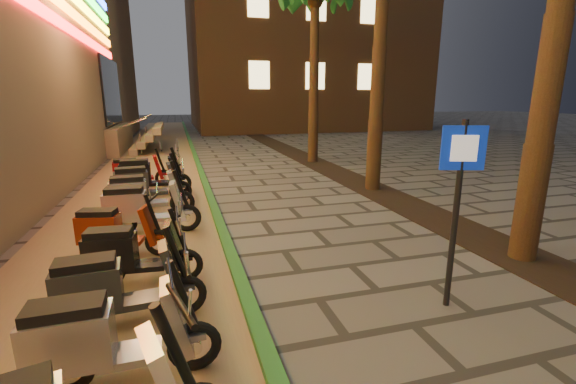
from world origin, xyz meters
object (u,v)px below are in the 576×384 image
object	(u,v)px
scooter_9	(141,208)
scooter_13	(135,171)
scooter_7	(129,253)
scooter_8	(114,230)
pedestrian_sign	(459,190)
scooter_11	(144,184)
scooter_10	(142,194)
scooter_5	(102,338)
scooter_6	(113,288)
scooter_12	(147,175)

from	to	relation	value
scooter_9	scooter_13	world-z (taller)	scooter_9
scooter_7	scooter_8	bearing A→B (deg)	112.40
pedestrian_sign	scooter_7	world-z (taller)	pedestrian_sign
scooter_9	scooter_8	bearing A→B (deg)	-106.85
scooter_8	scooter_9	xyz separation A→B (m)	(0.34, 0.97, 0.08)
scooter_7	scooter_9	xyz separation A→B (m)	(-0.01, 2.10, 0.06)
scooter_8	scooter_11	distance (m)	3.07
scooter_10	scooter_9	bearing A→B (deg)	-90.94
scooter_5	scooter_11	world-z (taller)	scooter_11
scooter_5	scooter_9	xyz separation A→B (m)	(0.00, 4.10, 0.03)
scooter_7	scooter_9	size ratio (longest dim) A/B	0.89
scooter_6	scooter_10	bearing A→B (deg)	85.43
scooter_8	scooter_6	bearing A→B (deg)	-69.11
scooter_7	scooter_13	distance (m)	6.24
scooter_8	pedestrian_sign	bearing A→B (deg)	-20.44
scooter_13	pedestrian_sign	bearing A→B (deg)	-67.43
scooter_7	scooter_13	world-z (taller)	scooter_13
scooter_8	scooter_9	world-z (taller)	scooter_9
scooter_10	scooter_13	size ratio (longest dim) A/B	1.08
scooter_9	scooter_12	bearing A→B (deg)	94.01
scooter_7	scooter_12	world-z (taller)	scooter_12
scooter_5	scooter_11	distance (m)	6.19
scooter_10	scooter_8	bearing A→B (deg)	-101.83
pedestrian_sign	scooter_5	distance (m)	3.96
scooter_9	scooter_12	world-z (taller)	scooter_12
scooter_7	scooter_11	world-z (taller)	scooter_11
pedestrian_sign	scooter_7	distance (m)	4.27
scooter_7	scooter_5	bearing A→B (deg)	-85.29
pedestrian_sign	scooter_9	size ratio (longest dim) A/B	1.32
pedestrian_sign	scooter_12	world-z (taller)	pedestrian_sign
scooter_6	scooter_11	distance (m)	5.22
scooter_6	scooter_7	world-z (taller)	scooter_6
scooter_9	scooter_13	distance (m)	4.15
pedestrian_sign	scooter_10	xyz separation A→B (m)	(-3.88, 4.82, -0.95)
scooter_6	scooter_12	distance (m)	6.24
pedestrian_sign	scooter_5	size ratio (longest dim) A/B	1.42
scooter_10	scooter_7	bearing A→B (deg)	-92.85
scooter_13	scooter_7	bearing A→B (deg)	-91.65
scooter_6	scooter_7	xyz separation A→B (m)	(0.06, 1.03, -0.02)
scooter_5	scooter_12	xyz separation A→B (m)	(-0.09, 7.21, 0.05)
scooter_13	scooter_5	bearing A→B (deg)	-92.81
scooter_10	scooter_12	bearing A→B (deg)	86.72
scooter_7	scooter_8	size ratio (longest dim) A/B	1.04
scooter_10	scooter_11	xyz separation A→B (m)	(-0.03, 1.00, 0.01)
pedestrian_sign	scooter_10	distance (m)	6.26
scooter_9	scooter_7	bearing A→B (deg)	-87.36
pedestrian_sign	scooter_13	world-z (taller)	pedestrian_sign
scooter_12	scooter_11	bearing A→B (deg)	-90.86
scooter_5	scooter_7	world-z (taller)	scooter_5
scooter_9	scooter_12	distance (m)	3.12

